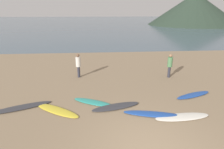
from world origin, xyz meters
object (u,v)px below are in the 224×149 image
at_px(surfboard_1, 57,110).
at_px(person_0, 170,64).
at_px(surfboard_2, 93,102).
at_px(surfboard_3, 116,106).
at_px(surfboard_5, 182,117).
at_px(surfboard_4, 154,114).
at_px(person_1, 78,64).
at_px(surfboard_0, 21,107).
at_px(surfboard_6, 193,95).

height_order(surfboard_1, person_0, person_0).
xyz_separation_m(surfboard_1, surfboard_2, (1.60, 0.65, 0.00)).
height_order(surfboard_3, surfboard_5, surfboard_3).
bearing_deg(surfboard_2, surfboard_4, 0.52).
relative_size(surfboard_1, person_0, 1.55).
distance_m(surfboard_1, surfboard_5, 5.41).
bearing_deg(person_1, person_0, 138.27).
bearing_deg(surfboard_0, surfboard_4, -32.49).
height_order(surfboard_0, surfboard_6, same).
distance_m(surfboard_2, person_0, 6.01).
xyz_separation_m(surfboard_3, surfboard_5, (2.67, -1.10, -0.01)).
relative_size(surfboard_0, surfboard_5, 1.12).
height_order(surfboard_4, person_0, person_0).
bearing_deg(person_0, surfboard_6, 28.91).
height_order(surfboard_6, person_1, person_1).
height_order(surfboard_4, surfboard_6, surfboard_6).
xyz_separation_m(surfboard_3, surfboard_4, (1.55, -0.80, -0.00)).
bearing_deg(surfboard_5, person_1, 126.41).
bearing_deg(surfboard_6, surfboard_4, -166.66).
height_order(surfboard_1, person_1, person_1).
bearing_deg(surfboard_4, surfboard_3, 166.20).
xyz_separation_m(surfboard_2, surfboard_6, (5.20, 0.39, 0.01)).
height_order(surfboard_2, person_0, person_0).
relative_size(surfboard_2, surfboard_3, 0.91).
distance_m(person_0, person_1, 5.95).
bearing_deg(surfboard_2, person_1, 132.26).
xyz_separation_m(surfboard_0, surfboard_6, (8.47, 0.65, 0.00)).
bearing_deg(surfboard_5, surfboard_3, 153.22).
xyz_separation_m(surfboard_4, person_0, (2.35, 4.63, 0.88)).
bearing_deg(surfboard_1, person_0, 65.54).
xyz_separation_m(person_0, person_1, (-5.93, 0.51, 0.00)).
bearing_deg(surfboard_0, person_1, 38.42).
distance_m(surfboard_4, person_1, 6.32).
xyz_separation_m(surfboard_1, surfboard_6, (6.80, 1.04, 0.01)).
xyz_separation_m(surfboard_5, person_0, (1.23, 4.92, 0.89)).
xyz_separation_m(surfboard_2, surfboard_4, (2.60, -1.34, 0.00)).
bearing_deg(surfboard_5, surfboard_2, 151.88).
height_order(surfboard_0, surfboard_2, surfboard_0).
relative_size(surfboard_1, surfboard_6, 1.12).
bearing_deg(person_1, surfboard_4, 87.99).
bearing_deg(surfboard_5, surfboard_6, 49.25).
distance_m(surfboard_6, person_0, 3.05).
distance_m(surfboard_2, person_1, 4.02).
xyz_separation_m(surfboard_1, surfboard_4, (4.20, -0.69, 0.01)).
bearing_deg(surfboard_1, surfboard_5, 24.05).
relative_size(surfboard_0, surfboard_3, 1.16).
xyz_separation_m(surfboard_6, person_0, (-0.25, 2.91, 0.88)).
distance_m(surfboard_4, surfboard_6, 3.12).
relative_size(surfboard_6, person_0, 1.38).
xyz_separation_m(surfboard_4, surfboard_6, (2.60, 1.72, 0.00)).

